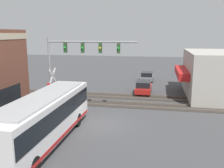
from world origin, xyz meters
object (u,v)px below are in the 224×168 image
at_px(city_bus, 44,117).
at_px(crossing_signal, 53,84).
at_px(pedestrian_at_crossing, 52,100).
at_px(parked_car_red, 144,87).
at_px(parked_car_grey, 147,77).

height_order(city_bus, crossing_signal, crossing_signal).
height_order(crossing_signal, pedestrian_at_crossing, crossing_signal).
xyz_separation_m(city_bus, parked_car_red, (15.24, -5.40, -1.06)).
relative_size(parked_car_red, parked_car_grey, 1.01).
bearing_deg(pedestrian_at_crossing, city_bus, -159.89).
relative_size(city_bus, crossing_signal, 2.87).
xyz_separation_m(parked_car_red, parked_car_grey, (7.93, 0.00, -0.04)).
bearing_deg(city_bus, pedestrian_at_crossing, 20.11).
bearing_deg(parked_car_red, parked_car_grey, 0.00).
relative_size(crossing_signal, pedestrian_at_crossing, 2.16).
distance_m(city_bus, parked_car_red, 16.20).
height_order(crossing_signal, parked_car_grey, crossing_signal).
xyz_separation_m(parked_car_red, pedestrian_at_crossing, (-8.39, 7.91, 0.22)).
bearing_deg(city_bus, parked_car_red, -19.52).
distance_m(city_bus, parked_car_grey, 23.81).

